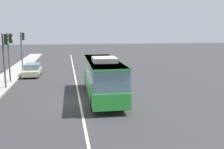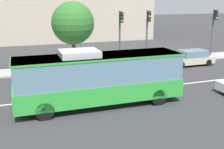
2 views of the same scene
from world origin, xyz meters
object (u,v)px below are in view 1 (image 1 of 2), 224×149
sedan_white (102,69)px  traffic_light_far_corner (5,51)px  traffic_light_mid_block (22,45)px  traffic_light_near_corner (10,49)px  sedan_beige (32,70)px  transit_bus (103,76)px

sedan_white → traffic_light_far_corner: 11.65m
sedan_white → traffic_light_mid_block: bearing=65.2°
traffic_light_near_corner → traffic_light_far_corner: bearing=-88.4°
sedan_beige → sedan_white: size_ratio=1.00×
transit_bus → sedan_white: size_ratio=2.22×
traffic_light_near_corner → traffic_light_mid_block: bearing=88.1°
transit_bus → traffic_light_far_corner: traffic_light_far_corner is taller
traffic_light_far_corner → traffic_light_near_corner: bearing=88.1°
transit_bus → traffic_light_mid_block: traffic_light_mid_block is taller
transit_bus → sedan_white: transit_bus is taller
transit_bus → sedan_white: (10.37, -1.31, -1.09)m
traffic_light_near_corner → traffic_light_far_corner: same height
transit_bus → sedan_white: bearing=-6.2°
sedan_white → traffic_light_mid_block: size_ratio=0.87×
sedan_beige → traffic_light_near_corner: 5.13m
transit_bus → traffic_light_mid_block: (15.06, 8.54, 1.75)m
sedan_white → traffic_light_far_corner: bearing=121.0°
sedan_beige → sedan_white: bearing=83.1°
transit_bus → traffic_light_near_corner: bearing=49.9°
sedan_white → transit_bus: bearing=173.4°
sedan_beige → sedan_white: same height
transit_bus → traffic_light_far_corner: size_ratio=1.93×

